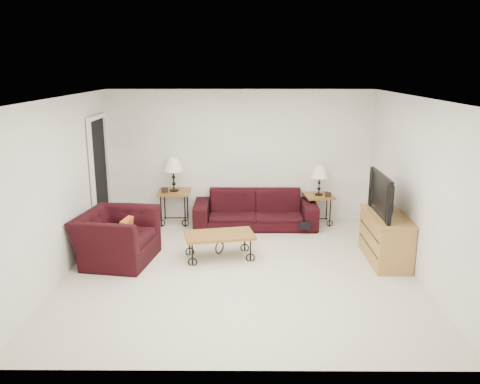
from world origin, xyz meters
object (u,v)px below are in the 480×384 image
at_px(side_table_left, 175,207).
at_px(coffee_table, 220,246).
at_px(lamp_left, 173,174).
at_px(side_table_right, 318,209).
at_px(armchair, 117,237).
at_px(tv_stand, 386,238).
at_px(television, 388,194).
at_px(sofa, 255,209).
at_px(lamp_right, 319,180).
at_px(backpack, 304,222).

bearing_deg(side_table_left, coffee_table, -62.02).
bearing_deg(lamp_left, side_table_right, 0.00).
bearing_deg(armchair, tv_stand, -80.02).
relative_size(armchair, television, 1.08).
xyz_separation_m(sofa, television, (1.93, -1.65, 0.72)).
bearing_deg(tv_stand, television, 180.00).
xyz_separation_m(lamp_right, backpack, (-0.32, -0.54, -0.64)).
relative_size(tv_stand, backpack, 2.99).
xyz_separation_m(lamp_left, armchair, (-0.62, -1.89, -0.57)).
distance_m(side_table_right, lamp_left, 2.81).
bearing_deg(coffee_table, lamp_left, 117.98).
bearing_deg(coffee_table, lamp_right, 44.51).
distance_m(side_table_left, television, 3.98).
height_order(lamp_left, armchair, lamp_left).
xyz_separation_m(side_table_left, tv_stand, (3.48, -1.83, 0.05)).
bearing_deg(lamp_right, sofa, -171.44).
distance_m(coffee_table, tv_stand, 2.55).
bearing_deg(tv_stand, side_table_right, 112.51).
bearing_deg(side_table_left, backpack, -12.64).
distance_m(armchair, backpack, 3.31).
bearing_deg(television, tv_stand, 90.00).
relative_size(side_table_left, television, 0.58).
distance_m(sofa, side_table_left, 1.54).
relative_size(side_table_right, backpack, 1.37).
bearing_deg(sofa, lamp_right, 8.56).
bearing_deg(backpack, side_table_left, 158.25).
relative_size(lamp_right, tv_stand, 0.46).
height_order(side_table_right, backpack, side_table_right).
bearing_deg(tv_stand, armchair, -179.20).
distance_m(lamp_right, backpack, 0.89).
height_order(armchair, backpack, armchair).
relative_size(television, backpack, 2.68).
bearing_deg(side_table_right, tv_stand, -67.49).
relative_size(armchair, backpack, 2.89).
distance_m(side_table_left, armchair, 1.99).
xyz_separation_m(coffee_table, tv_stand, (2.55, -0.07, 0.17)).
bearing_deg(sofa, side_table_right, 8.56).
distance_m(lamp_right, coffee_table, 2.59).
relative_size(side_table_right, coffee_table, 0.53).
relative_size(side_table_right, television, 0.51).
bearing_deg(lamp_left, side_table_left, 0.00).
height_order(lamp_right, armchair, lamp_right).
xyz_separation_m(armchair, tv_stand, (4.11, 0.06, -0.02)).
bearing_deg(coffee_table, side_table_left, 117.98).
bearing_deg(lamp_left, television, -27.87).
relative_size(lamp_left, television, 0.58).
distance_m(sofa, tv_stand, 2.56).
relative_size(sofa, armchair, 1.91).
height_order(side_table_left, lamp_right, lamp_right).
bearing_deg(lamp_right, television, -68.03).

